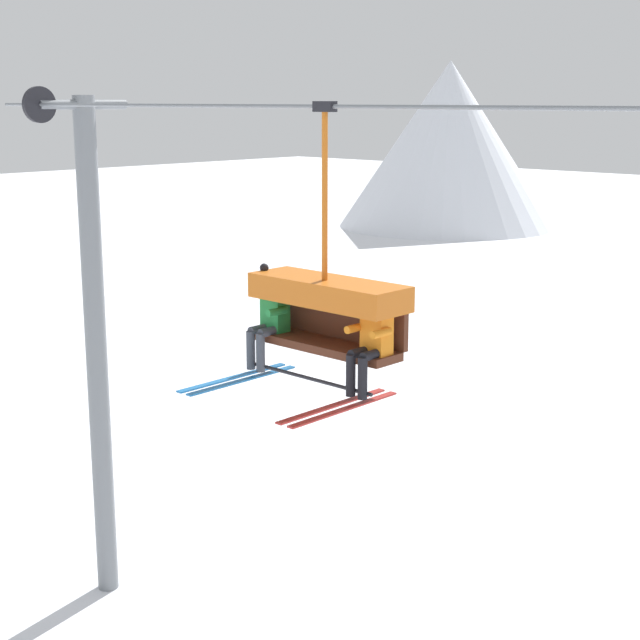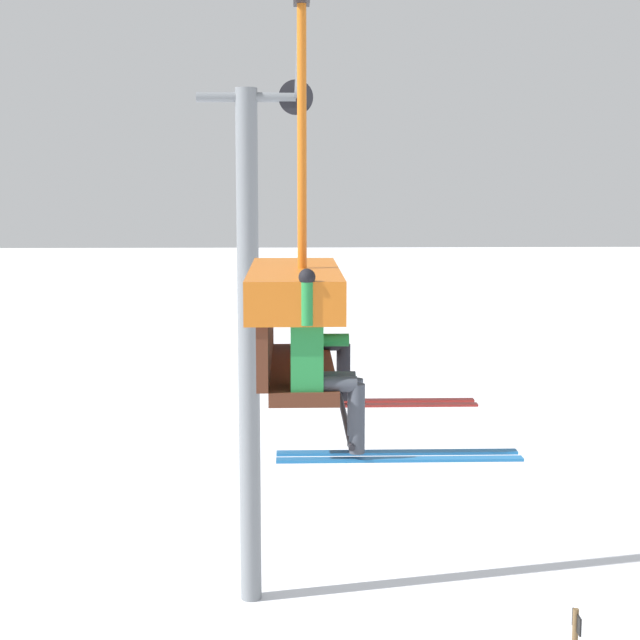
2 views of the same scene
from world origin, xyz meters
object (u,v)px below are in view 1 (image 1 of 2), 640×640
object	(u,v)px
lift_tower_near	(95,342)
skier_orange	(369,342)
skier_green	(268,318)
chairlift_chair	(329,302)

from	to	relation	value
lift_tower_near	skier_orange	distance (m)	7.08
lift_tower_near	skier_green	bearing A→B (deg)	-10.02
skier_green	skier_orange	distance (m)	1.66
lift_tower_near	chairlift_chair	distance (m)	6.33
lift_tower_near	skier_green	size ratio (longest dim) A/B	5.16
skier_green	chairlift_chair	bearing A→B (deg)	14.42
lift_tower_near	skier_green	world-z (taller)	lift_tower_near
lift_tower_near	chairlift_chair	bearing A→B (deg)	-6.68
chairlift_chair	skier_green	world-z (taller)	chairlift_chair
lift_tower_near	skier_green	xyz separation A→B (m)	(5.23, -0.92, 1.37)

